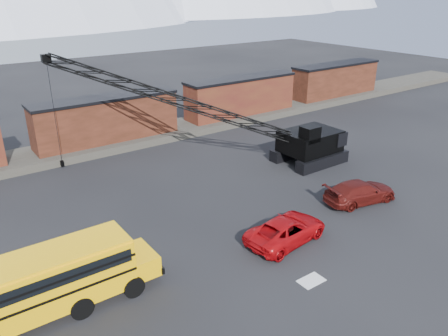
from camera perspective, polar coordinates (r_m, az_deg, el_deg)
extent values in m
plane|color=black|center=(26.09, 4.09, -10.56)|extent=(160.00, 160.00, 0.00)
cube|color=#48443B|center=(43.41, -14.77, 3.19)|extent=(120.00, 5.00, 0.70)
cube|color=#582618|center=(42.71, -15.08, 6.16)|extent=(13.50, 2.90, 4.00)
cube|color=black|center=(42.20, -15.36, 8.82)|extent=(13.70, 3.10, 0.25)
cube|color=black|center=(42.01, -20.15, 2.82)|extent=(2.20, 2.40, 0.60)
cube|color=black|center=(44.76, -9.87, 5.08)|extent=(2.20, 2.40, 0.60)
cube|color=#471614|center=(50.35, 2.22, 9.36)|extent=(13.50, 2.90, 4.00)
cube|color=black|center=(49.92, 2.26, 11.65)|extent=(13.70, 3.10, 0.25)
cube|color=black|center=(48.39, -1.76, 6.73)|extent=(2.20, 2.40, 0.60)
cube|color=black|center=(53.38, 5.79, 8.15)|extent=(2.20, 2.40, 0.60)
cube|color=#582618|center=(61.31, 14.34, 11.09)|extent=(13.50, 2.90, 4.00)
cube|color=black|center=(60.95, 14.53, 12.98)|extent=(13.70, 3.10, 0.25)
cube|color=black|center=(58.57, 11.47, 9.12)|extent=(2.20, 2.40, 0.60)
cube|color=black|center=(64.86, 16.65, 9.92)|extent=(2.20, 2.40, 0.60)
cube|color=silver|center=(24.04, 11.33, -14.22)|extent=(1.40, 0.90, 0.02)
cube|color=#FAB505|center=(22.01, -25.06, -14.31)|extent=(10.00, 2.50, 2.50)
cube|color=#FAB505|center=(23.56, -11.24, -11.82)|extent=(1.60, 2.30, 1.10)
cube|color=#FAB505|center=(21.30, -25.65, -11.49)|extent=(10.00, 2.30, 0.18)
cube|color=black|center=(20.58, -24.62, -14.60)|extent=(9.60, 0.05, 0.65)
cube|color=black|center=(22.68, -26.05, -11.19)|extent=(9.60, 0.05, 0.65)
cube|color=black|center=(24.01, -9.32, -11.80)|extent=(0.15, 2.45, 0.35)
cylinder|color=black|center=(22.14, -18.10, -16.96)|extent=(1.10, 0.35, 1.10)
cylinder|color=black|center=(23.94, -19.94, -13.87)|extent=(1.10, 0.35, 1.10)
cylinder|color=black|center=(22.76, -11.73, -14.95)|extent=(1.10, 0.35, 1.10)
cylinder|color=black|center=(24.52, -14.04, -12.13)|extent=(1.10, 0.35, 1.10)
imported|color=#AE080C|center=(26.68, 8.14, -7.99)|extent=(5.76, 3.15, 1.53)
imported|color=#4B100D|center=(32.46, 17.36, -2.97)|extent=(5.77, 3.21, 1.58)
cube|color=black|center=(38.02, 12.75, 0.85)|extent=(5.50, 1.00, 1.00)
cube|color=black|center=(40.04, 9.38, 2.24)|extent=(5.50, 1.00, 1.00)
cube|color=black|center=(38.54, 11.17, 3.50)|extent=(4.80, 3.60, 1.80)
cube|color=black|center=(39.91, 13.18, 4.30)|extent=(1.20, 3.80, 1.20)
cube|color=black|center=(36.42, 11.15, 4.36)|extent=(1.40, 1.20, 1.30)
cube|color=black|center=(36.06, 11.78, 4.13)|extent=(1.20, 0.06, 0.90)
cube|color=black|center=(37.34, -22.24, 13.15)|extent=(0.70, 0.50, 0.60)
cylinder|color=black|center=(38.24, -21.24, 6.42)|extent=(0.04, 0.04, 8.84)
cube|color=black|center=(39.52, -20.39, 0.56)|extent=(0.25, 0.25, 0.50)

